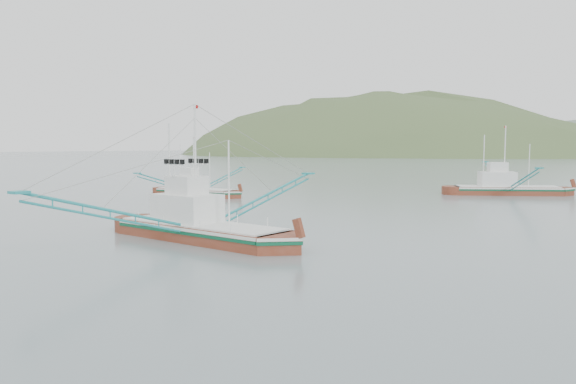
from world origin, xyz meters
The scene contains 5 objects.
ground centered at (0.00, 0.00, 0.00)m, with size 1200.00×1200.00×0.00m, color slate.
main_boat centered at (-2.56, -1.68, 1.55)m, with size 14.88×26.82×10.85m.
bg_boat_left centered at (-29.69, 23.71, 1.31)m, with size 12.43×21.94×8.91m.
bg_boat_far centered at (4.45, 51.94, 2.23)m, with size 17.68×24.07×10.62m.
headland_left centered at (-180.00, 360.00, 0.00)m, with size 448.00×308.00×210.00m, color #42572D.
Camera 1 is at (27.80, -30.68, 7.02)m, focal length 35.00 mm.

